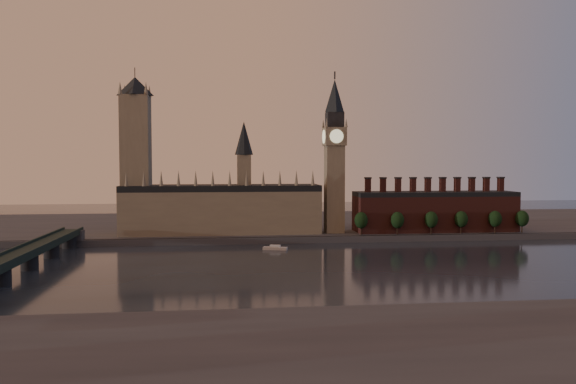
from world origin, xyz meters
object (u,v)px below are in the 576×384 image
at_px(victoria_tower, 136,150).
at_px(westminster_bridge, 14,262).
at_px(big_ben, 334,154).
at_px(river_boat, 275,248).

bearing_deg(victoria_tower, westminster_bridge, -106.56).
relative_size(victoria_tower, big_ben, 1.01).
distance_m(victoria_tower, river_boat, 115.30).
height_order(victoria_tower, river_boat, victoria_tower).
bearing_deg(big_ben, westminster_bridge, -145.67).
xyz_separation_m(victoria_tower, westminster_bridge, (-35.00, -117.70, -51.65)).
xyz_separation_m(victoria_tower, river_boat, (86.23, -49.94, -58.00)).
distance_m(victoria_tower, big_ben, 130.12).
xyz_separation_m(victoria_tower, big_ben, (130.00, -5.00, -2.26)).
height_order(westminster_bridge, river_boat, westminster_bridge).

